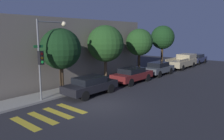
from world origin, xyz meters
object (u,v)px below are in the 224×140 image
(traffic_light_pole, at_px, (46,49))
(tree_far_end, at_px, (139,42))
(sedan_far_end, at_px, (159,68))
(tree_midblock, at_px, (106,44))
(sedan_tail_of_row, at_px, (197,59))
(pickup_truck, at_px, (183,61))
(sedan_middle, at_px, (132,75))
(tree_behind_truck, at_px, (163,38))
(sedan_near_corner, at_px, (90,85))
(tree_near_corner, at_px, (61,49))

(traffic_light_pole, xyz_separation_m, tree_far_end, (12.47, 0.70, 0.05))
(sedan_far_end, height_order, tree_midblock, tree_midblock)
(tree_midblock, bearing_deg, sedan_tail_of_row, -6.00)
(pickup_truck, bearing_deg, sedan_far_end, 180.00)
(sedan_middle, bearing_deg, sedan_far_end, 0.00)
(sedan_middle, height_order, tree_far_end, tree_far_end)
(pickup_truck, bearing_deg, tree_behind_truck, 138.66)
(sedan_far_end, bearing_deg, traffic_light_pole, 174.62)
(sedan_near_corner, xyz_separation_m, pickup_truck, (17.34, -0.00, 0.16))
(sedan_tail_of_row, xyz_separation_m, tree_far_end, (-13.13, 1.98, 2.83))
(sedan_middle, bearing_deg, tree_behind_truck, 11.64)
(sedan_near_corner, distance_m, tree_behind_truck, 15.58)
(sedan_middle, height_order, tree_near_corner, tree_near_corner)
(sedan_tail_of_row, relative_size, tree_behind_truck, 0.76)
(traffic_light_pole, bearing_deg, sedan_tail_of_row, -2.84)
(sedan_tail_of_row, relative_size, tree_far_end, 0.84)
(sedan_far_end, height_order, pickup_truck, pickup_truck)
(traffic_light_pole, distance_m, tree_far_end, 12.49)
(sedan_middle, xyz_separation_m, tree_far_end, (4.11, 1.98, 2.85))
(sedan_middle, bearing_deg, sedan_near_corner, 180.00)
(sedan_far_end, xyz_separation_m, pickup_truck, (6.71, -0.00, 0.14))
(sedan_far_end, relative_size, sedan_tail_of_row, 0.99)
(sedan_middle, bearing_deg, tree_far_end, 25.71)
(tree_near_corner, distance_m, tree_midblock, 5.08)
(sedan_near_corner, height_order, tree_midblock, tree_midblock)
(sedan_far_end, relative_size, tree_near_corner, 0.85)
(tree_near_corner, bearing_deg, pickup_truck, -6.10)
(sedan_near_corner, relative_size, sedan_middle, 0.96)
(traffic_light_pole, relative_size, tree_behind_truck, 0.98)
(pickup_truck, relative_size, tree_behind_truck, 1.03)
(sedan_far_end, xyz_separation_m, sedan_tail_of_row, (12.10, 0.00, 0.02))
(traffic_light_pole, bearing_deg, tree_behind_truck, 2.25)
(pickup_truck, relative_size, tree_far_end, 1.12)
(sedan_middle, height_order, tree_behind_truck, tree_behind_truck)
(tree_behind_truck, bearing_deg, tree_far_end, 180.00)
(sedan_near_corner, height_order, tree_near_corner, tree_near_corner)
(tree_midblock, bearing_deg, tree_behind_truck, 0.00)
(sedan_middle, xyz_separation_m, pickup_truck, (11.84, -0.00, 0.14))
(pickup_truck, distance_m, tree_midblock, 13.84)
(sedan_middle, relative_size, sedan_tail_of_row, 1.06)
(tree_near_corner, bearing_deg, sedan_near_corner, -59.90)
(sedan_near_corner, xyz_separation_m, tree_midblock, (3.93, 1.98, 2.92))
(sedan_far_end, distance_m, pickup_truck, 6.71)
(sedan_far_end, xyz_separation_m, tree_far_end, (-1.03, 1.98, 2.85))
(sedan_tail_of_row, height_order, tree_midblock, tree_midblock)
(sedan_near_corner, distance_m, sedan_tail_of_row, 22.74)
(pickup_truck, height_order, tree_near_corner, tree_near_corner)
(sedan_near_corner, bearing_deg, tree_behind_truck, 7.46)
(tree_near_corner, bearing_deg, tree_midblock, 0.00)
(sedan_near_corner, height_order, tree_far_end, tree_far_end)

